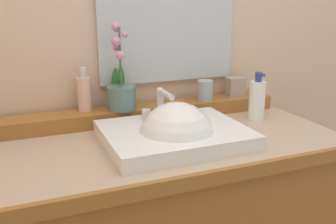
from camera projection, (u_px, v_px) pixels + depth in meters
wall_back at (127, 3)px, 1.57m from camera, size 2.80×0.20×2.63m
back_ledge at (143, 113)px, 1.53m from camera, size 1.15×0.12×0.06m
sink_basin at (176, 139)px, 1.28m from camera, size 0.47×0.38×0.29m
potted_plant at (121, 90)px, 1.45m from camera, size 0.11×0.13×0.33m
soap_dispenser at (84, 93)px, 1.44m from camera, size 0.05×0.06×0.17m
tumbler_cup at (205, 91)px, 1.60m from camera, size 0.07×0.07×0.09m
trinket_box at (235, 87)px, 1.67m from camera, size 0.08×0.06×0.08m
lotion_bottle at (257, 99)px, 1.52m from camera, size 0.06×0.07×0.19m
mirror at (168, 10)px, 1.53m from camera, size 0.59×0.02×0.58m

